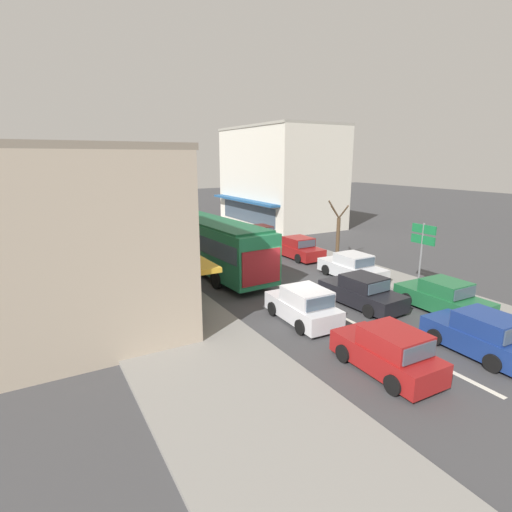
{
  "coord_description": "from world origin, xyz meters",
  "views": [
    {
      "loc": [
        -11.44,
        -15.31,
        6.84
      ],
      "look_at": [
        -0.14,
        4.46,
        1.2
      ],
      "focal_mm": 28.0,
      "sensor_mm": 36.0,
      "label": 1
    }
  ],
  "objects_px": {
    "traffic_light_downstreet": "(131,205)",
    "street_tree_right": "(338,234)",
    "hatchback_queue_far_back": "(480,335)",
    "pedestrian_with_handbag_near": "(183,274)",
    "sedan_adjacent_lane_lead": "(362,292)",
    "directional_road_sign": "(423,241)",
    "hatchback_behind_bus_mid": "(388,352)",
    "parked_sedan_kerb_front": "(443,298)",
    "parked_sedan_kerb_third": "(298,248)",
    "hatchback_behind_bus_near": "(303,306)",
    "parked_sedan_kerb_rear": "(260,235)",
    "city_bus": "(212,242)",
    "parked_sedan_kerb_second": "(352,267)"
  },
  "relations": [
    {
      "from": "hatchback_behind_bus_near",
      "to": "hatchback_queue_far_back",
      "type": "xyz_separation_m",
      "value": [
        3.77,
        -5.44,
        0.0
      ]
    },
    {
      "from": "city_bus",
      "to": "pedestrian_with_handbag_near",
      "type": "xyz_separation_m",
      "value": [
        -2.91,
        -3.04,
        -0.81
      ]
    },
    {
      "from": "hatchback_queue_far_back",
      "to": "sedan_adjacent_lane_lead",
      "type": "xyz_separation_m",
      "value": [
        -0.23,
        5.63,
        -0.05
      ]
    },
    {
      "from": "city_bus",
      "to": "traffic_light_downstreet",
      "type": "distance_m",
      "value": 13.62
    },
    {
      "from": "parked_sedan_kerb_second",
      "to": "hatchback_behind_bus_mid",
      "type": "bearing_deg",
      "value": -126.73
    },
    {
      "from": "city_bus",
      "to": "traffic_light_downstreet",
      "type": "bearing_deg",
      "value": 96.98
    },
    {
      "from": "parked_sedan_kerb_second",
      "to": "directional_road_sign",
      "type": "distance_m",
      "value": 4.24
    },
    {
      "from": "city_bus",
      "to": "hatchback_behind_bus_mid",
      "type": "relative_size",
      "value": 2.94
    },
    {
      "from": "parked_sedan_kerb_front",
      "to": "parked_sedan_kerb_rear",
      "type": "height_order",
      "value": "same"
    },
    {
      "from": "street_tree_right",
      "to": "hatchback_queue_far_back",
      "type": "bearing_deg",
      "value": -108.51
    },
    {
      "from": "traffic_light_downstreet",
      "to": "street_tree_right",
      "type": "bearing_deg",
      "value": -57.33
    },
    {
      "from": "traffic_light_downstreet",
      "to": "street_tree_right",
      "type": "xyz_separation_m",
      "value": [
        9.89,
        -15.42,
        -0.94
      ]
    },
    {
      "from": "parked_sedan_kerb_front",
      "to": "parked_sedan_kerb_third",
      "type": "height_order",
      "value": "same"
    },
    {
      "from": "city_bus",
      "to": "parked_sedan_kerb_front",
      "type": "relative_size",
      "value": 2.59
    },
    {
      "from": "parked_sedan_kerb_third",
      "to": "hatchback_behind_bus_mid",
      "type": "bearing_deg",
      "value": -114.7
    },
    {
      "from": "traffic_light_downstreet",
      "to": "hatchback_queue_far_back",
      "type": "bearing_deg",
      "value": -78.4
    },
    {
      "from": "hatchback_behind_bus_mid",
      "to": "hatchback_queue_far_back",
      "type": "height_order",
      "value": "same"
    },
    {
      "from": "sedan_adjacent_lane_lead",
      "to": "hatchback_queue_far_back",
      "type": "bearing_deg",
      "value": -87.66
    },
    {
      "from": "sedan_adjacent_lane_lead",
      "to": "parked_sedan_kerb_rear",
      "type": "xyz_separation_m",
      "value": [
        2.94,
        14.63,
        0.0
      ]
    },
    {
      "from": "sedan_adjacent_lane_lead",
      "to": "traffic_light_downstreet",
      "type": "xyz_separation_m",
      "value": [
        -5.49,
        22.24,
        2.19
      ]
    },
    {
      "from": "sedan_adjacent_lane_lead",
      "to": "hatchback_behind_bus_near",
      "type": "bearing_deg",
      "value": -176.93
    },
    {
      "from": "hatchback_behind_bus_near",
      "to": "parked_sedan_kerb_front",
      "type": "distance_m",
      "value": 6.59
    },
    {
      "from": "hatchback_queue_far_back",
      "to": "parked_sedan_kerb_second",
      "type": "distance_m",
      "value": 9.45
    },
    {
      "from": "parked_sedan_kerb_front",
      "to": "parked_sedan_kerb_second",
      "type": "distance_m",
      "value": 5.9
    },
    {
      "from": "sedan_adjacent_lane_lead",
      "to": "directional_road_sign",
      "type": "relative_size",
      "value": 1.19
    },
    {
      "from": "street_tree_right",
      "to": "sedan_adjacent_lane_lead",
      "type": "bearing_deg",
      "value": -122.79
    },
    {
      "from": "hatchback_behind_bus_mid",
      "to": "directional_road_sign",
      "type": "bearing_deg",
      "value": 32.79
    },
    {
      "from": "parked_sedan_kerb_front",
      "to": "directional_road_sign",
      "type": "distance_m",
      "value": 3.54
    },
    {
      "from": "hatchback_behind_bus_mid",
      "to": "street_tree_right",
      "type": "bearing_deg",
      "value": 55.62
    },
    {
      "from": "pedestrian_with_handbag_near",
      "to": "hatchback_queue_far_back",
      "type": "bearing_deg",
      "value": -58.42
    },
    {
      "from": "parked_sedan_kerb_third",
      "to": "directional_road_sign",
      "type": "relative_size",
      "value": 1.17
    },
    {
      "from": "hatchback_behind_bus_near",
      "to": "street_tree_right",
      "type": "xyz_separation_m",
      "value": [
        7.94,
        7.01,
        1.2
      ]
    },
    {
      "from": "hatchback_behind_bus_mid",
      "to": "parked_sedan_kerb_rear",
      "type": "xyz_separation_m",
      "value": [
        6.56,
        19.53,
        -0.05
      ]
    },
    {
      "from": "hatchback_queue_far_back",
      "to": "traffic_light_downstreet",
      "type": "xyz_separation_m",
      "value": [
        -5.72,
        27.87,
        2.15
      ]
    },
    {
      "from": "hatchback_queue_far_back",
      "to": "sedan_adjacent_lane_lead",
      "type": "height_order",
      "value": "hatchback_queue_far_back"
    },
    {
      "from": "parked_sedan_kerb_third",
      "to": "pedestrian_with_handbag_near",
      "type": "relative_size",
      "value": 2.59
    },
    {
      "from": "sedan_adjacent_lane_lead",
      "to": "parked_sedan_kerb_rear",
      "type": "distance_m",
      "value": 14.92
    },
    {
      "from": "sedan_adjacent_lane_lead",
      "to": "pedestrian_with_handbag_near",
      "type": "relative_size",
      "value": 2.63
    },
    {
      "from": "pedestrian_with_handbag_near",
      "to": "hatchback_behind_bus_near",
      "type": "bearing_deg",
      "value": -61.53
    },
    {
      "from": "city_bus",
      "to": "street_tree_right",
      "type": "height_order",
      "value": "street_tree_right"
    },
    {
      "from": "hatchback_behind_bus_near",
      "to": "hatchback_queue_far_back",
      "type": "relative_size",
      "value": 1.0
    },
    {
      "from": "parked_sedan_kerb_rear",
      "to": "traffic_light_downstreet",
      "type": "relative_size",
      "value": 1.01
    },
    {
      "from": "pedestrian_with_handbag_near",
      "to": "city_bus",
      "type": "bearing_deg",
      "value": 46.31
    },
    {
      "from": "parked_sedan_kerb_second",
      "to": "parked_sedan_kerb_rear",
      "type": "height_order",
      "value": "same"
    },
    {
      "from": "hatchback_behind_bus_mid",
      "to": "parked_sedan_kerb_second",
      "type": "bearing_deg",
      "value": 53.27
    },
    {
      "from": "hatchback_behind_bus_mid",
      "to": "parked_sedan_kerb_second",
      "type": "xyz_separation_m",
      "value": [
        6.27,
        8.41,
        -0.05
      ]
    },
    {
      "from": "hatchback_behind_bus_near",
      "to": "street_tree_right",
      "type": "height_order",
      "value": "street_tree_right"
    },
    {
      "from": "sedan_adjacent_lane_lead",
      "to": "parked_sedan_kerb_rear",
      "type": "bearing_deg",
      "value": 78.63
    },
    {
      "from": "hatchback_behind_bus_near",
      "to": "parked_sedan_kerb_rear",
      "type": "bearing_deg",
      "value": 66.38
    },
    {
      "from": "parked_sedan_kerb_second",
      "to": "directional_road_sign",
      "type": "relative_size",
      "value": 1.17
    }
  ]
}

